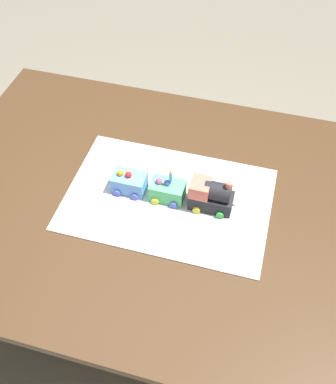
# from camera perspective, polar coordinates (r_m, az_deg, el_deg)

# --- Properties ---
(ground_plane) EXTENTS (8.00, 8.00, 0.00)m
(ground_plane) POSITION_cam_1_polar(r_m,az_deg,el_deg) (1.97, -0.77, -14.76)
(ground_plane) COLOR gray
(dining_table) EXTENTS (1.40, 1.00, 0.74)m
(dining_table) POSITION_cam_1_polar(r_m,az_deg,el_deg) (1.42, -1.03, -3.80)
(dining_table) COLOR #4C331E
(dining_table) RESTS_ON ground
(cake_board) EXTENTS (0.60, 0.40, 0.00)m
(cake_board) POSITION_cam_1_polar(r_m,az_deg,el_deg) (1.34, 0.00, -0.88)
(cake_board) COLOR silver
(cake_board) RESTS_ON dining_table
(cake_locomotive) EXTENTS (0.14, 0.08, 0.12)m
(cake_locomotive) POSITION_cam_1_polar(r_m,az_deg,el_deg) (1.29, 5.46, -0.44)
(cake_locomotive) COLOR #232328
(cake_locomotive) RESTS_ON cake_board
(cake_car_flatbed_mint_green) EXTENTS (0.10, 0.08, 0.07)m
(cake_car_flatbed_mint_green) POSITION_cam_1_polar(r_m,az_deg,el_deg) (1.32, -0.09, 0.21)
(cake_car_flatbed_mint_green) COLOR #59CC7A
(cake_car_flatbed_mint_green) RESTS_ON cake_board
(cake_car_gondola_sky_blue) EXTENTS (0.10, 0.08, 0.07)m
(cake_car_gondola_sky_blue) POSITION_cam_1_polar(r_m,az_deg,el_deg) (1.35, -4.94, 1.23)
(cake_car_gondola_sky_blue) COLOR #669EEA
(cake_car_gondola_sky_blue) RESTS_ON cake_board
(birthday_candle) EXTENTS (0.01, 0.01, 0.05)m
(birthday_candle) POSITION_cam_1_polar(r_m,az_deg,el_deg) (1.27, 0.34, 2.07)
(birthday_candle) COLOR #4CA5E5
(birthday_candle) RESTS_ON cake_car_flatbed_mint_green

